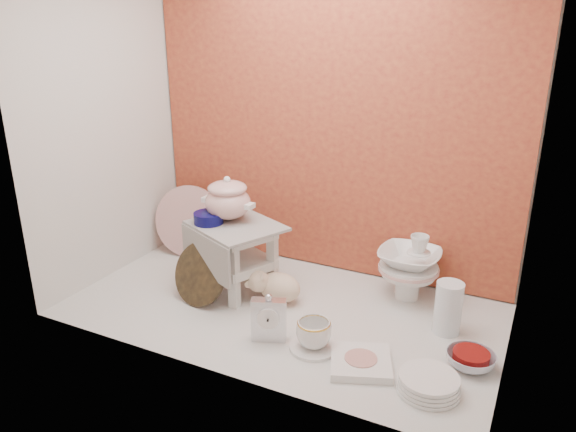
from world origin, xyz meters
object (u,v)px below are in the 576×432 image
object	(u,v)px
mantel_clock	(269,318)
dinner_plate_stack	(429,383)
soup_tureen	(228,198)
step_stool	(237,257)
crystal_bowl	(471,360)
gold_rim_teacup	(314,334)
porcelain_tower	(409,266)
blue_white_vase	(224,238)
plush_pig	(279,287)
floral_platter	(189,221)

from	to	relation	value
mantel_clock	dinner_plate_stack	size ratio (longest dim) A/B	0.91
soup_tureen	step_stool	bearing A→B (deg)	-29.89
mantel_clock	crystal_bowl	world-z (taller)	mantel_clock
gold_rim_teacup	dinner_plate_stack	xyz separation A→B (m)	(0.44, -0.06, -0.04)
soup_tureen	porcelain_tower	bearing A→B (deg)	16.76
mantel_clock	dinner_plate_stack	world-z (taller)	mantel_clock
blue_white_vase	crystal_bowl	world-z (taller)	blue_white_vase
mantel_clock	dinner_plate_stack	distance (m)	0.63
blue_white_vase	plush_pig	xyz separation A→B (m)	(0.47, -0.28, -0.04)
step_stool	plush_pig	bearing A→B (deg)	19.52
blue_white_vase	floral_platter	bearing A→B (deg)	-170.94
plush_pig	dinner_plate_stack	world-z (taller)	plush_pig
blue_white_vase	porcelain_tower	world-z (taller)	porcelain_tower
step_stool	mantel_clock	size ratio (longest dim) A/B	1.95
floral_platter	gold_rim_teacup	size ratio (longest dim) A/B	2.82
plush_pig	crystal_bowl	size ratio (longest dim) A/B	1.41
step_stool	plush_pig	world-z (taller)	step_stool
plush_pig	dinner_plate_stack	bearing A→B (deg)	-32.73
blue_white_vase	plush_pig	world-z (taller)	blue_white_vase
step_stool	plush_pig	xyz separation A→B (m)	(0.22, -0.02, -0.09)
blue_white_vase	dinner_plate_stack	xyz separation A→B (m)	(1.19, -0.61, -0.09)
blue_white_vase	dinner_plate_stack	world-z (taller)	blue_white_vase
floral_platter	plush_pig	distance (m)	0.71
gold_rim_teacup	crystal_bowl	world-z (taller)	gold_rim_teacup
blue_white_vase	mantel_clock	world-z (taller)	blue_white_vase
dinner_plate_stack	porcelain_tower	size ratio (longest dim) A/B	0.69
dinner_plate_stack	gold_rim_teacup	bearing A→B (deg)	172.60
mantel_clock	dinner_plate_stack	xyz separation A→B (m)	(0.62, -0.04, -0.07)
blue_white_vase	mantel_clock	distance (m)	0.80
porcelain_tower	dinner_plate_stack	bearing A→B (deg)	-68.86
blue_white_vase	step_stool	bearing A→B (deg)	-47.25
soup_tureen	dinner_plate_stack	size ratio (longest dim) A/B	1.15
crystal_bowl	porcelain_tower	size ratio (longest dim) A/B	0.56
soup_tureen	floral_platter	size ratio (longest dim) A/B	0.66
plush_pig	soup_tureen	bearing A→B (deg)	160.12
floral_platter	porcelain_tower	size ratio (longest dim) A/B	1.21
crystal_bowl	plush_pig	bearing A→B (deg)	171.73
step_stool	floral_platter	world-z (taller)	floral_platter
soup_tureen	dinner_plate_stack	xyz separation A→B (m)	(1.01, -0.38, -0.39)
gold_rim_teacup	mantel_clock	bearing A→B (deg)	-173.49
blue_white_vase	dinner_plate_stack	distance (m)	1.34
step_stool	gold_rim_teacup	xyz separation A→B (m)	(0.50, -0.29, -0.09)
gold_rim_teacup	plush_pig	bearing A→B (deg)	136.56
gold_rim_teacup	crystal_bowl	distance (m)	0.57
soup_tureen	floral_platter	bearing A→B (deg)	151.97
floral_platter	porcelain_tower	world-z (taller)	floral_platter
plush_pig	crystal_bowl	xyz separation A→B (m)	(0.83, -0.12, -0.05)
mantel_clock	gold_rim_teacup	xyz separation A→B (m)	(0.18, 0.02, -0.03)
blue_white_vase	dinner_plate_stack	size ratio (longest dim) A/B	1.08
plush_pig	dinner_plate_stack	xyz separation A→B (m)	(0.73, -0.32, -0.04)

